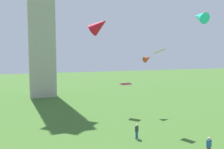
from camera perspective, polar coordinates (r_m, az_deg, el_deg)
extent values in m
cylinder|color=#235693|center=(26.86, 6.23, -14.46)|extent=(0.15, 0.15, 0.80)
cylinder|color=#235693|center=(26.54, 5.93, -14.70)|extent=(0.15, 0.15, 0.80)
cube|color=#2D3338|center=(26.47, 6.10, -13.11)|extent=(0.49, 0.47, 0.63)
sphere|color=beige|center=(26.34, 6.11, -12.22)|extent=(0.23, 0.23, 0.23)
cube|color=#235693|center=(23.75, 22.68, -15.33)|extent=(0.54, 0.43, 0.70)
sphere|color=#D8AD84|center=(23.60, 22.72, -14.24)|extent=(0.26, 0.26, 0.26)
cube|color=#D12A82|center=(35.27, 3.41, -2.34)|extent=(1.87, 1.88, 0.64)
cube|color=#EBA908|center=(29.91, 11.55, 5.60)|extent=(1.31, 1.57, 0.64)
cone|color=#25D8BC|center=(26.07, 20.73, 13.08)|extent=(1.25, 1.95, 1.60)
cone|color=red|center=(25.83, -3.12, 11.92)|extent=(2.75, 2.68, 2.24)
cone|color=#BD4424|center=(37.47, 8.68, 3.92)|extent=(1.74, 1.29, 1.34)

